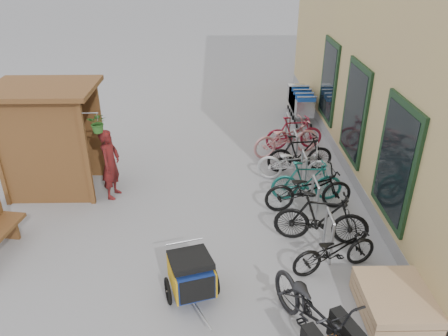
{
  "coord_description": "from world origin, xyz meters",
  "views": [
    {
      "loc": [
        0.35,
        -6.2,
        5.01
      ],
      "look_at": [
        0.5,
        1.5,
        1.0
      ],
      "focal_mm": 35.0,
      "sensor_mm": 36.0,
      "label": 1
    }
  ],
  "objects_px": {
    "child_trailer": "(191,274)",
    "bike_7": "(294,133)",
    "bike_1": "(321,218)",
    "pallet_stack": "(395,303)",
    "bike_4": "(295,163)",
    "bike_5": "(300,153)",
    "bike_6": "(286,138)",
    "cargo_bike": "(314,316)",
    "person_kiosk": "(111,164)",
    "bike_0": "(335,250)",
    "bike_2": "(309,189)",
    "shopping_carts": "(300,100)",
    "bike_3": "(307,181)",
    "kiosk": "(45,125)"
  },
  "relations": [
    {
      "from": "bike_2",
      "to": "bike_7",
      "type": "distance_m",
      "value": 3.0
    },
    {
      "from": "shopping_carts",
      "to": "bike_3",
      "type": "distance_m",
      "value": 5.01
    },
    {
      "from": "pallet_stack",
      "to": "shopping_carts",
      "type": "distance_m",
      "value": 8.27
    },
    {
      "from": "bike_0",
      "to": "bike_6",
      "type": "height_order",
      "value": "bike_6"
    },
    {
      "from": "bike_4",
      "to": "person_kiosk",
      "type": "bearing_deg",
      "value": 110.34
    },
    {
      "from": "child_trailer",
      "to": "cargo_bike",
      "type": "distance_m",
      "value": 1.96
    },
    {
      "from": "person_kiosk",
      "to": "bike_0",
      "type": "height_order",
      "value": "person_kiosk"
    },
    {
      "from": "bike_1",
      "to": "bike_3",
      "type": "xyz_separation_m",
      "value": [
        0.02,
        1.5,
        -0.06
      ]
    },
    {
      "from": "child_trailer",
      "to": "bike_7",
      "type": "distance_m",
      "value": 6.03
    },
    {
      "from": "bike_2",
      "to": "bike_5",
      "type": "xyz_separation_m",
      "value": [
        0.12,
        1.7,
        -0.0
      ]
    },
    {
      "from": "pallet_stack",
      "to": "bike_0",
      "type": "xyz_separation_m",
      "value": [
        -0.68,
        1.02,
        0.2
      ]
    },
    {
      "from": "pallet_stack",
      "to": "person_kiosk",
      "type": "relative_size",
      "value": 0.76
    },
    {
      "from": "bike_6",
      "to": "bike_7",
      "type": "height_order",
      "value": "bike_6"
    },
    {
      "from": "shopping_carts",
      "to": "bike_0",
      "type": "xyz_separation_m",
      "value": [
        -0.68,
        -7.24,
        -0.19
      ]
    },
    {
      "from": "shopping_carts",
      "to": "child_trailer",
      "type": "relative_size",
      "value": 1.37
    },
    {
      "from": "bike_4",
      "to": "bike_6",
      "type": "distance_m",
      "value": 1.41
    },
    {
      "from": "bike_6",
      "to": "shopping_carts",
      "type": "bearing_deg",
      "value": -37.13
    },
    {
      "from": "shopping_carts",
      "to": "bike_1",
      "type": "relative_size",
      "value": 1.11
    },
    {
      "from": "child_trailer",
      "to": "person_kiosk",
      "type": "height_order",
      "value": "person_kiosk"
    },
    {
      "from": "pallet_stack",
      "to": "bike_3",
      "type": "xyz_separation_m",
      "value": [
        -0.72,
        3.3,
        0.25
      ]
    },
    {
      "from": "kiosk",
      "to": "bike_7",
      "type": "bearing_deg",
      "value": 19.77
    },
    {
      "from": "bike_0",
      "to": "bike_3",
      "type": "bearing_deg",
      "value": -16.45
    },
    {
      "from": "bike_0",
      "to": "bike_5",
      "type": "distance_m",
      "value": 3.61
    },
    {
      "from": "bike_2",
      "to": "bike_4",
      "type": "distance_m",
      "value": 1.23
    },
    {
      "from": "pallet_stack",
      "to": "bike_4",
      "type": "relative_size",
      "value": 0.69
    },
    {
      "from": "bike_7",
      "to": "pallet_stack",
      "type": "bearing_deg",
      "value": 178.98
    },
    {
      "from": "bike_1",
      "to": "pallet_stack",
      "type": "bearing_deg",
      "value": -146.32
    },
    {
      "from": "cargo_bike",
      "to": "bike_1",
      "type": "bearing_deg",
      "value": 54.26
    },
    {
      "from": "bike_1",
      "to": "bike_7",
      "type": "xyz_separation_m",
      "value": [
        0.18,
        4.12,
        -0.06
      ]
    },
    {
      "from": "bike_0",
      "to": "cargo_bike",
      "type": "bearing_deg",
      "value": 139.11
    },
    {
      "from": "bike_6",
      "to": "pallet_stack",
      "type": "bearing_deg",
      "value": 168.73
    },
    {
      "from": "child_trailer",
      "to": "bike_5",
      "type": "relative_size",
      "value": 0.88
    },
    {
      "from": "bike_2",
      "to": "pallet_stack",
      "type": "bearing_deg",
      "value": -171.5
    },
    {
      "from": "bike_1",
      "to": "bike_4",
      "type": "distance_m",
      "value": 2.35
    },
    {
      "from": "shopping_carts",
      "to": "pallet_stack",
      "type": "bearing_deg",
      "value": -90.0
    },
    {
      "from": "cargo_bike",
      "to": "bike_0",
      "type": "height_order",
      "value": "cargo_bike"
    },
    {
      "from": "bike_0",
      "to": "bike_2",
      "type": "distance_m",
      "value": 1.91
    },
    {
      "from": "bike_3",
      "to": "bike_6",
      "type": "bearing_deg",
      "value": 4.62
    },
    {
      "from": "bike_5",
      "to": "bike_6",
      "type": "xyz_separation_m",
      "value": [
        -0.21,
        0.93,
        0.0
      ]
    },
    {
      "from": "cargo_bike",
      "to": "bike_6",
      "type": "bearing_deg",
      "value": 64.1
    },
    {
      "from": "bike_5",
      "to": "cargo_bike",
      "type": "bearing_deg",
      "value": 167.16
    },
    {
      "from": "child_trailer",
      "to": "bike_3",
      "type": "relative_size",
      "value": 0.92
    },
    {
      "from": "bike_6",
      "to": "bike_0",
      "type": "bearing_deg",
      "value": 162.18
    },
    {
      "from": "cargo_bike",
      "to": "bike_4",
      "type": "height_order",
      "value": "cargo_bike"
    },
    {
      "from": "bike_1",
      "to": "bike_3",
      "type": "distance_m",
      "value": 1.5
    },
    {
      "from": "bike_1",
      "to": "bike_6",
      "type": "height_order",
      "value": "bike_1"
    },
    {
      "from": "bike_6",
      "to": "bike_1",
      "type": "bearing_deg",
      "value": 161.64
    },
    {
      "from": "cargo_bike",
      "to": "child_trailer",
      "type": "bearing_deg",
      "value": 129.58
    },
    {
      "from": "bike_0",
      "to": "bike_7",
      "type": "xyz_separation_m",
      "value": [
        0.11,
        4.91,
        0.06
      ]
    },
    {
      "from": "shopping_carts",
      "to": "person_kiosk",
      "type": "xyz_separation_m",
      "value": [
        -4.91,
        -4.71,
        0.19
      ]
    }
  ]
}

